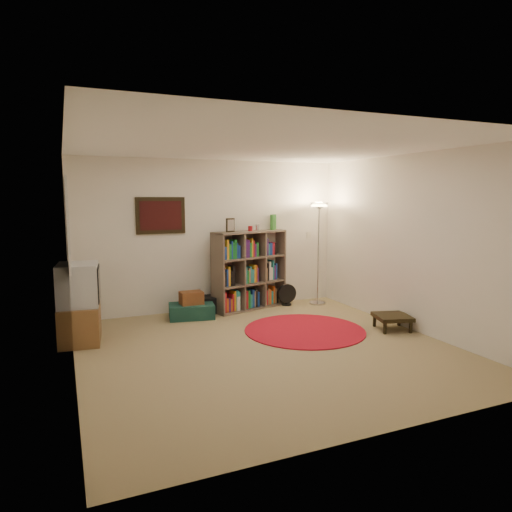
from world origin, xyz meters
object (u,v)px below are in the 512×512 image
(floor_fan, at_px, (287,295))
(side_table, at_px, (392,317))
(floor_lamp, at_px, (319,220))
(bookshelf, at_px, (248,271))
(tv_stand, at_px, (80,305))
(suitcase, at_px, (192,311))

(floor_fan, height_order, side_table, floor_fan)
(floor_lamp, height_order, floor_fan, floor_lamp)
(floor_lamp, xyz_separation_m, side_table, (0.17, -1.80, -1.31))
(bookshelf, relative_size, floor_lamp, 0.88)
(floor_lamp, xyz_separation_m, tv_stand, (-3.97, -0.63, -0.99))
(bookshelf, bearing_deg, side_table, -69.58)
(floor_fan, height_order, suitcase, floor_fan)
(tv_stand, bearing_deg, floor_fan, 18.73)
(floor_fan, height_order, tv_stand, tv_stand)
(bookshelf, bearing_deg, floor_fan, -20.42)
(tv_stand, xyz_separation_m, side_table, (4.13, -1.17, -0.32))
(floor_fan, relative_size, suitcase, 0.50)
(floor_lamp, distance_m, floor_fan, 1.42)
(bookshelf, bearing_deg, tv_stand, -178.88)
(floor_fan, relative_size, tv_stand, 0.37)
(bookshelf, relative_size, suitcase, 2.09)
(tv_stand, relative_size, side_table, 1.79)
(tv_stand, bearing_deg, floor_lamp, 15.43)
(floor_lamp, height_order, side_table, floor_lamp)
(tv_stand, height_order, suitcase, tv_stand)
(tv_stand, bearing_deg, suitcase, 26.04)
(bookshelf, distance_m, tv_stand, 2.83)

